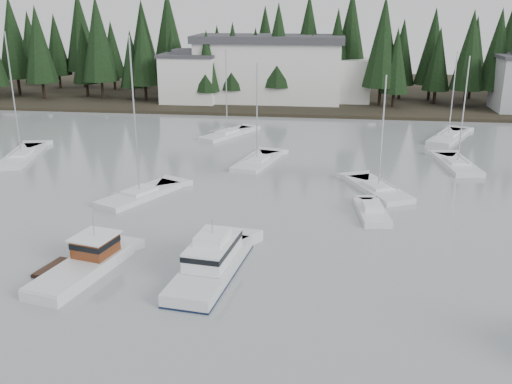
# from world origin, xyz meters

# --- Properties ---
(far_shore_land) EXTENTS (240.00, 54.00, 1.00)m
(far_shore_land) POSITION_xyz_m (0.00, 97.00, 0.00)
(far_shore_land) COLOR black
(far_shore_land) RESTS_ON ground
(conifer_treeline) EXTENTS (200.00, 22.00, 20.00)m
(conifer_treeline) POSITION_xyz_m (0.00, 86.00, 0.00)
(conifer_treeline) COLOR black
(conifer_treeline) RESTS_ON ground
(house_west) EXTENTS (9.54, 7.42, 8.75)m
(house_west) POSITION_xyz_m (-18.00, 79.00, 4.65)
(house_west) COLOR silver
(house_west) RESTS_ON ground
(harbor_inn) EXTENTS (29.50, 11.50, 10.90)m
(harbor_inn) POSITION_xyz_m (-2.96, 82.34, 5.78)
(harbor_inn) COLOR silver
(harbor_inn) RESTS_ON ground
(lobster_boat_brown) EXTENTS (5.32, 8.61, 4.06)m
(lobster_boat_brown) POSITION_xyz_m (-9.76, 16.29, 0.46)
(lobster_boat_brown) COLOR silver
(lobster_boat_brown) RESTS_ON ground
(cabin_cruiser_center) EXTENTS (4.20, 10.03, 4.18)m
(cabin_cruiser_center) POSITION_xyz_m (-1.53, 17.22, 0.63)
(cabin_cruiser_center) COLOR silver
(cabin_cruiser_center) RESTS_ON ground
(sailboat_2) EXTENTS (6.45, 9.32, 11.61)m
(sailboat_2) POSITION_xyz_m (-7.63, 56.50, 0.06)
(sailboat_2) COLOR silver
(sailboat_2) RESTS_ON ground
(sailboat_3) EXTENTS (6.09, 8.52, 11.20)m
(sailboat_3) POSITION_xyz_m (10.32, 35.59, 0.06)
(sailboat_3) COLOR silver
(sailboat_3) RESTS_ON ground
(sailboat_5) EXTENTS (4.80, 8.79, 11.27)m
(sailboat_5) POSITION_xyz_m (-2.03, 43.66, 0.06)
(sailboat_5) COLOR silver
(sailboat_5) RESTS_ON ground
(sailboat_6) EXTENTS (6.28, 8.89, 14.62)m
(sailboat_6) POSITION_xyz_m (-11.02, 31.21, 0.09)
(sailboat_6) COLOR silver
(sailboat_6) RESTS_ON ground
(sailboat_7) EXTENTS (6.86, 10.28, 11.46)m
(sailboat_7) POSITION_xyz_m (20.77, 58.72, 0.05)
(sailboat_7) COLOR silver
(sailboat_7) RESTS_ON ground
(sailboat_9) EXTENTS (5.06, 10.72, 14.28)m
(sailboat_9) POSITION_xyz_m (-28.55, 42.53, 0.07)
(sailboat_9) COLOR silver
(sailboat_9) RESTS_ON ground
(sailboat_11) EXTENTS (4.03, 8.58, 12.08)m
(sailboat_11) POSITION_xyz_m (19.26, 45.23, 0.06)
(sailboat_11) COLOR silver
(sailboat_11) RESTS_ON ground
(runabout_1) EXTENTS (2.91, 6.28, 1.42)m
(runabout_1) POSITION_xyz_m (9.37, 29.34, 0.13)
(runabout_1) COLOR silver
(runabout_1) RESTS_ON ground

